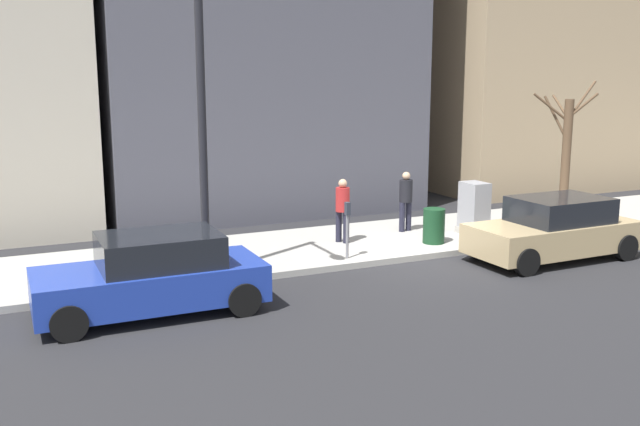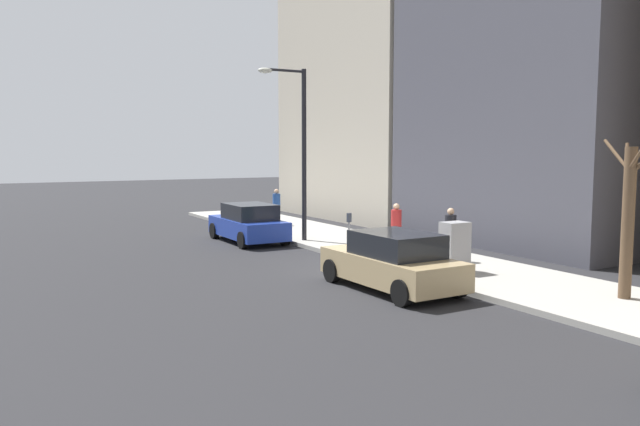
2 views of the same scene
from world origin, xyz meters
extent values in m
plane|color=#232326|center=(0.00, 0.00, 0.00)|extent=(120.00, 120.00, 0.00)
cube|color=#9E9B93|center=(2.00, 0.00, 0.07)|extent=(4.00, 36.00, 0.15)
cube|color=tan|center=(-1.23, -2.83, 0.57)|extent=(1.86, 4.23, 0.70)
cube|color=black|center=(-1.23, -3.03, 1.22)|extent=(1.63, 2.22, 0.60)
cylinder|color=black|center=(-2.10, -1.30, 0.32)|extent=(0.23, 0.64, 0.64)
cylinder|color=black|center=(-0.40, -1.27, 0.32)|extent=(0.23, 0.64, 0.64)
cylinder|color=black|center=(-2.06, -4.40, 0.32)|extent=(0.23, 0.64, 0.64)
cylinder|color=black|center=(-0.36, -4.37, 0.32)|extent=(0.23, 0.64, 0.64)
cube|color=#1E389E|center=(-1.14, 6.86, 0.57)|extent=(1.83, 4.21, 0.70)
cube|color=black|center=(-1.14, 6.66, 1.22)|extent=(1.62, 2.21, 0.60)
cylinder|color=black|center=(-1.97, 8.41, 0.32)|extent=(0.23, 0.64, 0.64)
cylinder|color=black|center=(-0.27, 8.40, 0.32)|extent=(0.23, 0.64, 0.64)
cylinder|color=black|center=(-2.00, 5.31, 0.32)|extent=(0.23, 0.64, 0.64)
cylinder|color=black|center=(-0.30, 5.30, 0.32)|extent=(0.23, 0.64, 0.64)
cylinder|color=slate|center=(0.45, 1.89, 0.68)|extent=(0.07, 0.07, 1.05)
cube|color=#2D333D|center=(0.45, 1.89, 1.35)|extent=(0.14, 0.10, 0.30)
cube|color=#A8A399|center=(1.30, -2.40, 0.24)|extent=(0.83, 0.61, 0.18)
cube|color=#939399|center=(1.30, -2.40, 0.96)|extent=(0.75, 0.55, 1.25)
cylinder|color=black|center=(0.55, 5.29, 3.40)|extent=(0.18, 0.18, 6.50)
cylinder|color=brown|center=(2.60, -6.81, 1.92)|extent=(0.28, 0.28, 3.54)
cylinder|color=brown|center=(2.86, -6.32, 3.44)|extent=(0.48, 1.09, 0.91)
cylinder|color=brown|center=(2.88, -6.57, 3.10)|extent=(0.63, 0.57, 1.41)
cylinder|color=brown|center=(2.69, -7.39, 3.64)|extent=(0.22, 1.21, 1.22)
cylinder|color=brown|center=(2.36, -7.16, 3.51)|extent=(0.48, 0.77, 0.80)
cylinder|color=brown|center=(3.16, -6.98, 3.45)|extent=(1.15, 0.47, 0.71)
cylinder|color=#14381E|center=(0.90, -0.84, 0.60)|extent=(0.56, 0.56, 0.90)
cylinder|color=#1E1E2D|center=(2.41, -0.81, 0.56)|extent=(0.16, 0.16, 0.82)
cylinder|color=#1E1E2D|center=(2.45, -1.05, 0.56)|extent=(0.16, 0.16, 0.82)
cylinder|color=black|center=(2.43, -0.93, 1.28)|extent=(0.36, 0.36, 0.62)
sphere|color=tan|center=(2.43, -0.93, 1.70)|extent=(0.22, 0.22, 0.22)
cylinder|color=#1E1E2D|center=(1.84, 1.21, 0.56)|extent=(0.16, 0.16, 0.82)
cylinder|color=#1E1E2D|center=(2.06, 1.32, 0.56)|extent=(0.16, 0.16, 0.82)
cylinder|color=#A52323|center=(1.95, 1.27, 1.28)|extent=(0.36, 0.36, 0.62)
sphere|color=tan|center=(1.95, 1.27, 1.70)|extent=(0.22, 0.22, 0.22)
camera|label=1|loc=(-14.13, 9.38, 4.45)|focal=40.00mm
camera|label=2|loc=(-10.70, -15.77, 3.61)|focal=35.00mm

